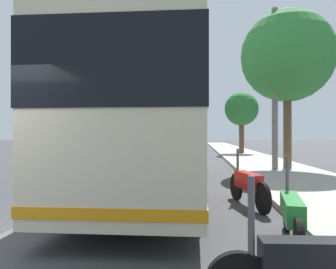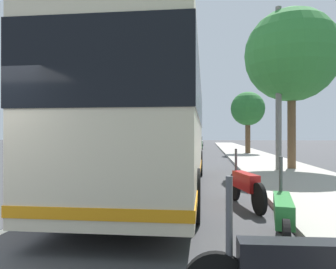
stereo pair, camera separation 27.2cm
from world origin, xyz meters
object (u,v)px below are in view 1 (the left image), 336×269
object	(u,v)px
car_far_distant	(146,144)
roadside_tree_mid_block	(287,56)
motorcycle_angled	(292,214)
utility_pole	(275,90)
motorcycle_far_end	(248,185)
car_side_street	(189,142)
coach_bus	(158,121)
car_behind_bus	(162,142)
car_oncoming	(188,143)
roadside_tree_far_block	(242,109)
motorcycle_mid_row	(324,269)

from	to	relation	value
car_far_distant	roadside_tree_mid_block	distance (m)	20.66
motorcycle_angled	utility_pole	size ratio (longest dim) A/B	0.31
motorcycle_far_end	car_side_street	xyz separation A→B (m)	(41.91, 2.59, 0.22)
coach_bus	car_behind_bus	distance (m)	35.33
car_far_distant	roadside_tree_mid_block	xyz separation A→B (m)	(-17.85, -9.41, 4.46)
car_oncoming	roadside_tree_far_block	xyz separation A→B (m)	(-10.45, -4.83, 3.06)
car_side_street	utility_pole	xyz separation A→B (m)	(-34.99, -4.76, 2.86)
motorcycle_angled	roadside_tree_far_block	bearing A→B (deg)	4.32
motorcycle_angled	motorcycle_far_end	distance (m)	2.63
roadside_tree_far_block	utility_pole	distance (m)	13.24
utility_pole	roadside_tree_mid_block	bearing A→B (deg)	-48.06
motorcycle_angled	car_oncoming	bearing A→B (deg)	14.40
car_side_street	roadside_tree_far_block	bearing A→B (deg)	-165.08
motorcycle_far_end	roadside_tree_far_block	xyz separation A→B (m)	(20.16, -2.46, 3.32)
motorcycle_far_end	car_side_street	world-z (taller)	car_side_street
motorcycle_mid_row	car_oncoming	distance (m)	35.23
car_far_distant	roadside_tree_far_block	world-z (taller)	roadside_tree_far_block
motorcycle_mid_row	motorcycle_angled	bearing A→B (deg)	-100.72
motorcycle_mid_row	motorcycle_angled	size ratio (longest dim) A/B	0.93
car_far_distant	car_behind_bus	xyz separation A→B (m)	(11.65, -0.29, 0.02)
car_behind_bus	roadside_tree_mid_block	size ratio (longest dim) A/B	0.60
roadside_tree_mid_block	utility_pole	size ratio (longest dim) A/B	1.02
car_oncoming	utility_pole	distance (m)	24.29
roadside_tree_mid_block	utility_pole	world-z (taller)	roadside_tree_mid_block
coach_bus	car_oncoming	xyz separation A→B (m)	(28.64, 0.07, -1.29)
roadside_tree_mid_block	utility_pole	xyz separation A→B (m)	(-0.62, 0.69, -1.60)
roadside_tree_mid_block	motorcycle_mid_row	bearing A→B (deg)	166.53
car_side_street	roadside_tree_far_block	size ratio (longest dim) A/B	0.83
car_side_street	coach_bus	bearing A→B (deg)	-177.74
car_side_street	car_behind_bus	world-z (taller)	car_behind_bus
motorcycle_angled	coach_bus	bearing A→B (deg)	38.83
car_side_street	car_oncoming	bearing A→B (deg)	-177.05
motorcycle_mid_row	roadside_tree_mid_block	bearing A→B (deg)	-106.36
utility_pole	motorcycle_far_end	bearing A→B (deg)	162.58
coach_bus	car_side_street	world-z (taller)	coach_bus
coach_bus	motorcycle_angled	distance (m)	5.47
utility_pole	motorcycle_mid_row	bearing A→B (deg)	169.11
car_oncoming	utility_pole	bearing A→B (deg)	-170.96
motorcycle_mid_row	car_behind_bus	distance (m)	42.05
motorcycle_angled	motorcycle_far_end	world-z (taller)	motorcycle_far_end
motorcycle_angled	car_behind_bus	size ratio (longest dim) A/B	0.51
car_oncoming	roadside_tree_mid_block	size ratio (longest dim) A/B	0.56
motorcycle_mid_row	roadside_tree_mid_block	distance (m)	13.29
motorcycle_angled	car_far_distant	world-z (taller)	car_far_distant
motorcycle_far_end	roadside_tree_mid_block	xyz separation A→B (m)	(7.54, -2.86, 4.67)
motorcycle_mid_row	car_behind_bus	world-z (taller)	car_behind_bus
car_side_street	car_far_distant	distance (m)	16.99
utility_pole	car_side_street	bearing A→B (deg)	7.75
car_oncoming	roadside_tree_far_block	distance (m)	11.91
motorcycle_mid_row	car_side_street	size ratio (longest dim) A/B	0.47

